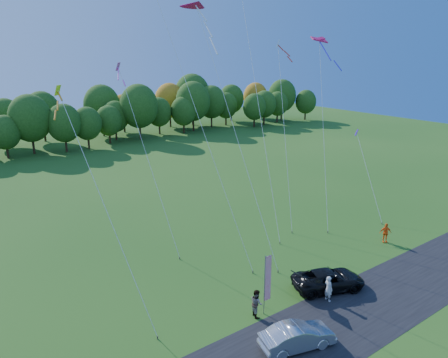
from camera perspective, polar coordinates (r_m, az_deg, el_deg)
ground at (r=30.31m, az=7.03°, el=-15.47°), size 160.00×160.00×0.00m
asphalt_strip at (r=28.07m, az=12.94°, el=-18.70°), size 90.00×6.00×0.01m
tree_line at (r=77.20m, az=-22.25°, el=3.39°), size 116.00×12.00×10.00m
black_suv at (r=31.87m, az=13.49°, el=-12.66°), size 5.54×4.08×1.40m
silver_sedan at (r=26.11m, az=9.55°, el=-19.62°), size 4.55×2.59×1.42m
person_tailgate_a at (r=30.46m, az=13.48°, el=-13.73°), size 0.47×0.68×1.77m
person_tailgate_b at (r=28.26m, az=4.27°, el=-15.84°), size 0.91×1.04×1.80m
person_east at (r=40.26m, az=20.33°, el=-6.61°), size 1.08×0.93×1.74m
feather_flag at (r=27.78m, az=5.66°, el=-12.74°), size 0.53×0.07×4.03m
kite_delta_blue at (r=32.24m, az=-5.08°, el=12.80°), size 6.04×11.66×28.89m
kite_parafoil_orange at (r=40.21m, az=3.71°, el=14.81°), size 5.27×12.80×29.92m
kite_delta_red at (r=33.40m, az=1.19°, el=7.26°), size 2.33×10.24×20.65m
kite_parafoil_rainbow at (r=42.19m, az=12.87°, el=6.10°), size 6.31×7.01×17.56m
kite_diamond_yellow at (r=26.01m, az=-15.00°, el=-4.29°), size 2.76×7.16×14.37m
kite_diamond_white at (r=41.38m, az=7.94°, el=5.80°), size 4.35×7.27×17.30m
kite_diamond_pink at (r=35.60m, az=-9.89°, el=2.52°), size 1.61×7.80×15.34m
kite_diamond_blue_low at (r=45.47m, az=18.39°, el=0.39°), size 2.79×5.99×8.46m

